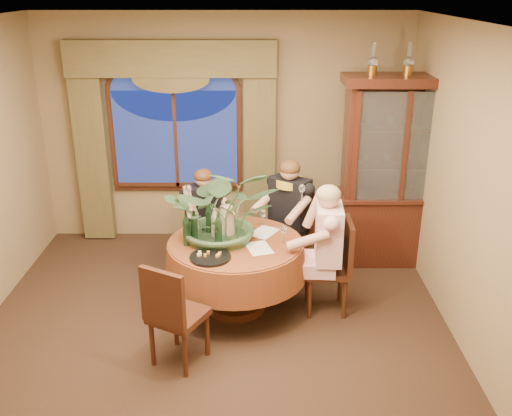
{
  "coord_description": "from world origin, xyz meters",
  "views": [
    {
      "loc": [
        0.4,
        -4.37,
        3.11
      ],
      "look_at": [
        0.39,
        0.66,
        1.1
      ],
      "focal_mm": 40.0,
      "sensor_mm": 36.0,
      "label": 1
    }
  ],
  "objects_px": {
    "person_scarf": "(290,217)",
    "wine_bottle_1": "(215,224)",
    "wine_bottle_2": "(218,230)",
    "chair_back_right": "(295,236)",
    "wine_bottle_4": "(186,229)",
    "stoneware_vase": "(227,221)",
    "centerpiece_plant": "(222,174)",
    "person_back": "(204,220)",
    "dining_table": "(236,275)",
    "wine_bottle_3": "(195,221)",
    "oil_lamp_center": "(409,59)",
    "olive_bowl": "(239,242)",
    "chair_back": "(213,231)",
    "wine_bottle_5": "(194,227)",
    "oil_lamp_right": "(445,59)",
    "china_cabinet": "(398,173)",
    "chair_front_left": "(179,312)",
    "wine_bottle_0": "(209,219)",
    "oil_lamp_left": "(373,59)"
  },
  "relations": [
    {
      "from": "person_scarf",
      "to": "wine_bottle_1",
      "type": "height_order",
      "value": "person_scarf"
    },
    {
      "from": "wine_bottle_2",
      "to": "chair_back_right",
      "type": "bearing_deg",
      "value": 45.43
    },
    {
      "from": "wine_bottle_1",
      "to": "wine_bottle_4",
      "type": "distance_m",
      "value": 0.29
    },
    {
      "from": "stoneware_vase",
      "to": "centerpiece_plant",
      "type": "relative_size",
      "value": 0.26
    },
    {
      "from": "person_back",
      "to": "stoneware_vase",
      "type": "relative_size",
      "value": 3.93
    },
    {
      "from": "dining_table",
      "to": "wine_bottle_3",
      "type": "xyz_separation_m",
      "value": [
        -0.4,
        0.13,
        0.54
      ]
    },
    {
      "from": "oil_lamp_center",
      "to": "person_scarf",
      "type": "height_order",
      "value": "oil_lamp_center"
    },
    {
      "from": "person_back",
      "to": "olive_bowl",
      "type": "distance_m",
      "value": 1.04
    },
    {
      "from": "chair_back",
      "to": "person_back",
      "type": "xyz_separation_m",
      "value": [
        -0.1,
        0.02,
        0.13
      ]
    },
    {
      "from": "chair_back_right",
      "to": "wine_bottle_5",
      "type": "bearing_deg",
      "value": 77.32
    },
    {
      "from": "oil_lamp_right",
      "to": "wine_bottle_3",
      "type": "relative_size",
      "value": 1.03
    },
    {
      "from": "oil_lamp_right",
      "to": "olive_bowl",
      "type": "distance_m",
      "value": 2.9
    },
    {
      "from": "person_scarf",
      "to": "chair_back",
      "type": "bearing_deg",
      "value": 32.67
    },
    {
      "from": "chair_back",
      "to": "wine_bottle_5",
      "type": "xyz_separation_m",
      "value": [
        -0.11,
        -0.86,
        0.44
      ]
    },
    {
      "from": "china_cabinet",
      "to": "person_back",
      "type": "distance_m",
      "value": 2.25
    },
    {
      "from": "wine_bottle_1",
      "to": "wine_bottle_5",
      "type": "distance_m",
      "value": 0.2
    },
    {
      "from": "chair_back",
      "to": "wine_bottle_2",
      "type": "relative_size",
      "value": 2.91
    },
    {
      "from": "dining_table",
      "to": "chair_front_left",
      "type": "relative_size",
      "value": 1.47
    },
    {
      "from": "dining_table",
      "to": "centerpiece_plant",
      "type": "bearing_deg",
      "value": 143.02
    },
    {
      "from": "oil_lamp_right",
      "to": "wine_bottle_2",
      "type": "relative_size",
      "value": 1.03
    },
    {
      "from": "wine_bottle_0",
      "to": "person_back",
      "type": "bearing_deg",
      "value": 99.96
    },
    {
      "from": "stoneware_vase",
      "to": "wine_bottle_2",
      "type": "relative_size",
      "value": 0.94
    },
    {
      "from": "centerpiece_plant",
      "to": "wine_bottle_2",
      "type": "bearing_deg",
      "value": -102.18
    },
    {
      "from": "chair_front_left",
      "to": "centerpiece_plant",
      "type": "bearing_deg",
      "value": 98.38
    },
    {
      "from": "stoneware_vase",
      "to": "wine_bottle_2",
      "type": "distance_m",
      "value": 0.25
    },
    {
      "from": "china_cabinet",
      "to": "wine_bottle_4",
      "type": "distance_m",
      "value": 2.56
    },
    {
      "from": "oil_lamp_center",
      "to": "wine_bottle_0",
      "type": "distance_m",
      "value": 2.68
    },
    {
      "from": "oil_lamp_center",
      "to": "chair_front_left",
      "type": "distance_m",
      "value": 3.52
    },
    {
      "from": "centerpiece_plant",
      "to": "wine_bottle_0",
      "type": "height_order",
      "value": "centerpiece_plant"
    },
    {
      "from": "person_scarf",
      "to": "wine_bottle_2",
      "type": "distance_m",
      "value": 1.18
    },
    {
      "from": "oil_lamp_right",
      "to": "oil_lamp_left",
      "type": "bearing_deg",
      "value": 180.0
    },
    {
      "from": "dining_table",
      "to": "person_scarf",
      "type": "relative_size",
      "value": 1.05
    },
    {
      "from": "chair_front_left",
      "to": "stoneware_vase",
      "type": "height_order",
      "value": "stoneware_vase"
    },
    {
      "from": "oil_lamp_right",
      "to": "oil_lamp_center",
      "type": "bearing_deg",
      "value": 180.0
    },
    {
      "from": "oil_lamp_right",
      "to": "chair_back",
      "type": "distance_m",
      "value": 3.1
    },
    {
      "from": "wine_bottle_5",
      "to": "china_cabinet",
      "type": "bearing_deg",
      "value": 26.92
    },
    {
      "from": "wine_bottle_2",
      "to": "oil_lamp_center",
      "type": "bearing_deg",
      "value": 31.2
    },
    {
      "from": "person_scarf",
      "to": "wine_bottle_4",
      "type": "relative_size",
      "value": 4.07
    },
    {
      "from": "oil_lamp_center",
      "to": "chair_front_left",
      "type": "relative_size",
      "value": 0.35
    },
    {
      "from": "wine_bottle_0",
      "to": "wine_bottle_2",
      "type": "distance_m",
      "value": 0.3
    },
    {
      "from": "dining_table",
      "to": "olive_bowl",
      "type": "bearing_deg",
      "value": -63.69
    },
    {
      "from": "chair_back_right",
      "to": "oil_lamp_center",
      "type": "bearing_deg",
      "value": -119.87
    },
    {
      "from": "oil_lamp_right",
      "to": "person_scarf",
      "type": "height_order",
      "value": "oil_lamp_right"
    },
    {
      "from": "oil_lamp_right",
      "to": "wine_bottle_0",
      "type": "relative_size",
      "value": 1.03
    },
    {
      "from": "china_cabinet",
      "to": "oil_lamp_left",
      "type": "xyz_separation_m",
      "value": [
        -0.38,
        0.0,
        1.26
      ]
    },
    {
      "from": "oil_lamp_left",
      "to": "centerpiece_plant",
      "type": "bearing_deg",
      "value": -147.02
    },
    {
      "from": "person_back",
      "to": "centerpiece_plant",
      "type": "height_order",
      "value": "centerpiece_plant"
    },
    {
      "from": "oil_lamp_right",
      "to": "person_scarf",
      "type": "relative_size",
      "value": 0.25
    },
    {
      "from": "person_back",
      "to": "wine_bottle_1",
      "type": "distance_m",
      "value": 0.89
    },
    {
      "from": "olive_bowl",
      "to": "wine_bottle_1",
      "type": "relative_size",
      "value": 0.5
    }
  ]
}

